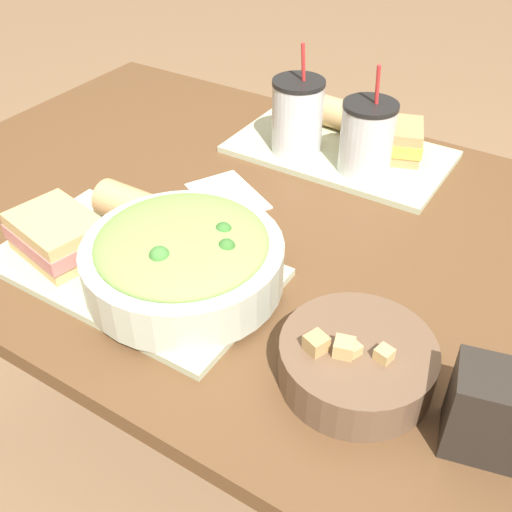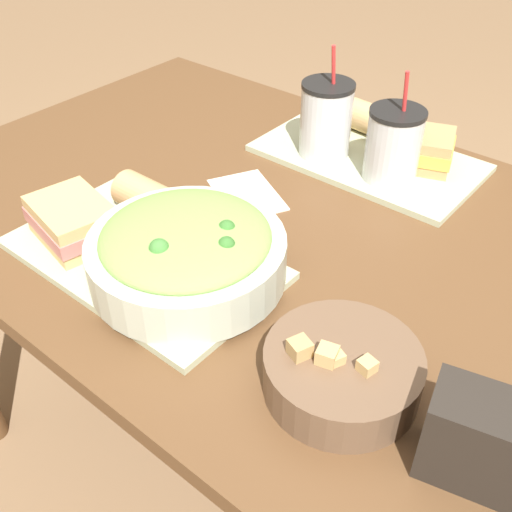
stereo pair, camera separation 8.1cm
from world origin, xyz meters
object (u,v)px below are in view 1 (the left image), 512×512
at_px(baguette_near, 143,211).
at_px(salad_bowl, 183,256).
at_px(sandwich_near, 58,235).
at_px(sandwich_far, 386,139).
at_px(soup_bowl, 357,361).
at_px(napkin_folded, 227,196).
at_px(drink_cup_dark, 297,118).
at_px(drink_cup_red, 367,139).
at_px(baguette_far, 324,110).

bearing_deg(baguette_near, salad_bowl, -117.95).
height_order(sandwich_near, sandwich_far, same).
bearing_deg(soup_bowl, napkin_folded, 144.80).
relative_size(soup_bowl, napkin_folded, 1.08).
distance_m(soup_bowl, sandwich_far, 0.57).
xyz_separation_m(soup_bowl, napkin_folded, (-0.37, 0.26, -0.03)).
bearing_deg(drink_cup_dark, sandwich_near, -106.83).
height_order(salad_bowl, baguette_near, salad_bowl).
bearing_deg(soup_bowl, sandwich_far, 109.07).
relative_size(sandwich_far, drink_cup_red, 0.80).
distance_m(sandwich_near, sandwich_far, 0.63).
xyz_separation_m(soup_bowl, baguette_far, (-0.35, 0.59, 0.01)).
height_order(sandwich_near, baguette_near, sandwich_near).
height_order(sandwich_near, drink_cup_red, drink_cup_red).
xyz_separation_m(soup_bowl, drink_cup_red, (-0.20, 0.46, 0.04)).
xyz_separation_m(soup_bowl, baguette_near, (-0.42, 0.10, 0.01)).
height_order(salad_bowl, napkin_folded, salad_bowl).
relative_size(sandwich_near, napkin_folded, 0.90).
height_order(baguette_near, napkin_folded, baguette_near).
bearing_deg(napkin_folded, soup_bowl, -35.20).
relative_size(baguette_near, drink_cup_dark, 0.75).
distance_m(sandwich_near, drink_cup_red, 0.56).
bearing_deg(salad_bowl, napkin_folded, 110.42).
bearing_deg(soup_bowl, sandwich_near, -177.36).
bearing_deg(sandwich_far, baguette_far, 140.53).
bearing_deg(soup_bowl, baguette_near, 166.88).
distance_m(salad_bowl, drink_cup_dark, 0.44).
bearing_deg(baguette_near, napkin_folded, -18.14).
height_order(baguette_near, drink_cup_dark, drink_cup_dark).
bearing_deg(soup_bowl, salad_bowl, 175.16).
relative_size(baguette_far, drink_cup_dark, 0.66).
height_order(soup_bowl, sandwich_far, soup_bowl).
bearing_deg(sandwich_near, soup_bowl, 14.09).
distance_m(soup_bowl, drink_cup_red, 0.50).
distance_m(soup_bowl, napkin_folded, 0.45).
relative_size(sandwich_near, baguette_near, 1.00).
relative_size(sandwich_far, napkin_folded, 0.92).
bearing_deg(sandwich_far, drink_cup_dark, -173.76).
height_order(soup_bowl, napkin_folded, soup_bowl).
xyz_separation_m(sandwich_near, napkin_folded, (0.12, 0.28, -0.04)).
bearing_deg(baguette_near, soup_bowl, -103.19).
relative_size(salad_bowl, drink_cup_red, 1.40).
height_order(drink_cup_red, napkin_folded, drink_cup_red).
distance_m(sandwich_far, drink_cup_red, 0.08).
bearing_deg(baguette_far, baguette_near, 176.75).
distance_m(drink_cup_dark, drink_cup_red, 0.14).
bearing_deg(sandwich_near, sandwich_far, 73.18).
bearing_deg(salad_bowl, baguette_near, 152.11).
relative_size(soup_bowl, sandwich_near, 1.20).
bearing_deg(sandwich_near, baguette_near, 73.36).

